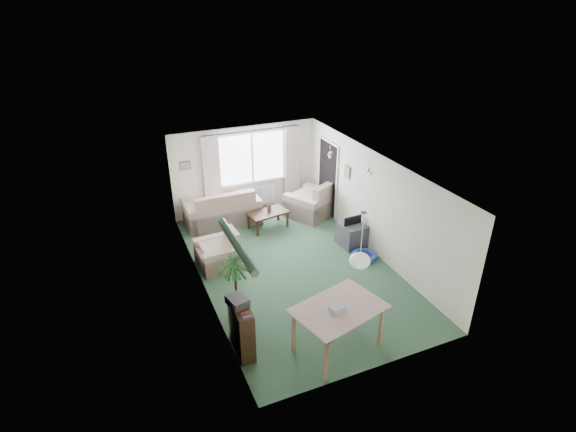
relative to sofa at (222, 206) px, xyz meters
name	(u,v)px	position (x,y,z in m)	size (l,w,h in m)	color
ground	(293,267)	(0.84, -2.75, -0.48)	(6.50, 6.50, 0.00)	#305138
window	(252,158)	(1.04, 0.48, 1.02)	(1.80, 0.03, 1.30)	white
curtain_rod	(252,131)	(1.04, 0.40, 1.79)	(2.60, 0.03, 0.03)	black
curtain_left	(212,173)	(-0.11, 0.38, 0.79)	(0.45, 0.08, 2.00)	beige
curtain_right	(292,161)	(2.19, 0.38, 0.79)	(0.45, 0.08, 2.00)	beige
radiator	(254,196)	(1.04, 0.44, -0.08)	(1.20, 0.10, 0.55)	white
doorway	(328,179)	(2.83, -0.55, 0.52)	(0.03, 0.95, 2.00)	black
pendant_lamp	(360,261)	(1.04, -5.05, 1.00)	(0.36, 0.36, 0.36)	white
tinsel_garland	(237,245)	(-1.08, -5.05, 1.80)	(1.60, 1.60, 0.12)	#196626
bauble_cluster_a	(330,153)	(2.14, -1.85, 1.74)	(0.20, 0.20, 0.20)	silver
bauble_cluster_b	(370,169)	(2.44, -3.05, 1.74)	(0.20, 0.20, 0.20)	silver
wall_picture_back	(185,165)	(-0.76, 0.48, 1.07)	(0.28, 0.03, 0.22)	brown
wall_picture_right	(348,172)	(2.82, -1.55, 1.07)	(0.03, 0.24, 0.30)	brown
sofa	(222,206)	(0.00, 0.00, 0.00)	(1.92, 1.02, 0.96)	#BCA68E
armchair_corner	(310,199)	(2.32, -0.54, 0.01)	(1.09, 1.03, 0.97)	beige
armchair_left	(218,249)	(-0.66, -2.01, -0.07)	(0.92, 0.87, 0.83)	beige
coffee_table	(268,220)	(1.00, -0.78, -0.26)	(1.00, 0.56, 0.45)	black
photo_frame	(269,208)	(1.06, -0.71, 0.05)	(0.12, 0.02, 0.16)	#513929
bookshelf	(241,328)	(-1.00, -4.75, -0.01)	(0.26, 0.77, 0.94)	black
hifi_box	(237,301)	(-1.02, -4.70, 0.53)	(0.28, 0.35, 0.14)	#3D3D42
houseplant	(236,283)	(-0.81, -3.86, 0.27)	(0.64, 0.64, 1.50)	#236635
dining_table	(338,329)	(0.51, -5.35, -0.06)	(1.36, 0.91, 0.85)	tan
gift_box	(337,309)	(0.44, -5.41, 0.43)	(0.25, 0.18, 0.12)	#BBBAC6
tv_cube	(352,235)	(2.54, -2.39, -0.20)	(0.56, 0.62, 0.56)	#37373C
pet_bed	(364,256)	(2.49, -3.05, -0.42)	(0.57, 0.57, 0.11)	#214F97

